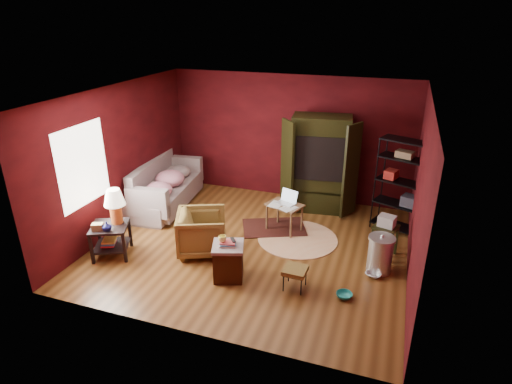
# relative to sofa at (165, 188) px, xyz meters

# --- Properties ---
(room) EXTENTS (5.54, 5.04, 2.84)m
(room) POSITION_rel_sofa_xyz_m (2.37, -1.04, 0.97)
(room) COLOR brown
(room) RESTS_ON ground
(sofa) EXTENTS (0.81, 2.28, 0.88)m
(sofa) POSITION_rel_sofa_xyz_m (0.00, 0.00, 0.00)
(sofa) COLOR gray
(sofa) RESTS_ON ground
(armchair) EXTENTS (1.04, 1.07, 0.86)m
(armchair) POSITION_rel_sofa_xyz_m (1.63, -1.53, -0.01)
(armchair) COLOR black
(armchair) RESTS_ON ground
(pet_bowl_steel) EXTENTS (0.27, 0.15, 0.26)m
(pet_bowl_steel) POSITION_rel_sofa_xyz_m (4.64, -1.33, -0.31)
(pet_bowl_steel) COLOR silver
(pet_bowl_steel) RESTS_ON ground
(pet_bowl_turquoise) EXTENTS (0.25, 0.09, 0.25)m
(pet_bowl_turquoise) POSITION_rel_sofa_xyz_m (4.26, -2.07, -0.31)
(pet_bowl_turquoise) COLOR #25B0AD
(pet_bowl_turquoise) RESTS_ON ground
(vase) EXTENTS (0.20, 0.21, 0.16)m
(vase) POSITION_rel_sofa_xyz_m (0.24, -2.32, 0.23)
(vase) COLOR #0C0D3E
(vase) RESTS_ON side_table
(mug) EXTENTS (0.14, 0.11, 0.13)m
(mug) POSITION_rel_sofa_xyz_m (2.31, -2.17, 0.30)
(mug) COLOR #FFEF7C
(mug) RESTS_ON hamper
(side_table) EXTENTS (0.81, 0.81, 1.22)m
(side_table) POSITION_rel_sofa_xyz_m (0.18, -2.08, 0.29)
(side_table) COLOR black
(side_table) RESTS_ON ground
(sofa_cushions) EXTENTS (1.15, 2.32, 0.93)m
(sofa_cushions) POSITION_rel_sofa_xyz_m (0.01, -0.02, 0.02)
(sofa_cushions) COLOR gray
(sofa_cushions) RESTS_ON sofa
(hamper) EXTENTS (0.62, 0.62, 0.69)m
(hamper) POSITION_rel_sofa_xyz_m (2.39, -2.13, -0.12)
(hamper) COLOR #401E0E
(hamper) RESTS_ON ground
(footstool) EXTENTS (0.37, 0.37, 0.36)m
(footstool) POSITION_rel_sofa_xyz_m (3.48, -2.08, -0.12)
(footstool) COLOR black
(footstool) RESTS_ON ground
(rug_round) EXTENTS (1.92, 1.92, 0.01)m
(rug_round) POSITION_rel_sofa_xyz_m (3.15, -0.53, -0.43)
(rug_round) COLOR beige
(rug_round) RESTS_ON ground
(rug_oriental) EXTENTS (1.46, 1.25, 0.01)m
(rug_oriental) POSITION_rel_sofa_xyz_m (2.59, -0.25, -0.42)
(rug_oriental) COLOR #4B1A14
(rug_oriental) RESTS_ON ground
(laptop_desk) EXTENTS (0.78, 0.68, 0.82)m
(laptop_desk) POSITION_rel_sofa_xyz_m (2.81, -0.27, 0.07)
(laptop_desk) COLOR brown
(laptop_desk) RESTS_ON ground
(tv_armoire) EXTENTS (1.62, 0.99, 2.07)m
(tv_armoire) POSITION_rel_sofa_xyz_m (3.23, 0.93, 0.64)
(tv_armoire) COLOR black
(tv_armoire) RESTS_ON ground
(wire_shelving) EXTENTS (0.99, 0.69, 1.87)m
(wire_shelving) POSITION_rel_sofa_xyz_m (4.90, 0.46, 0.59)
(wire_shelving) COLOR black
(wire_shelving) RESTS_ON ground
(small_stand) EXTENTS (0.49, 0.49, 0.78)m
(small_stand) POSITION_rel_sofa_xyz_m (4.73, -0.60, 0.15)
(small_stand) COLOR black
(small_stand) RESTS_ON ground
(trash_can) EXTENTS (0.56, 0.56, 0.69)m
(trash_can) POSITION_rel_sofa_xyz_m (4.70, -1.14, -0.11)
(trash_can) COLOR white
(trash_can) RESTS_ON ground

